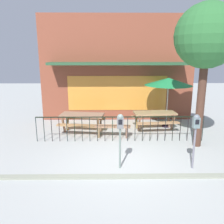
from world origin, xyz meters
The scene contains 11 objects.
ground centered at (0.00, 0.00, 0.00)m, with size 40.00×40.00×0.00m, color #A9ACA9.
pub_storefront centered at (0.00, 5.09, 2.53)m, with size 7.49×1.49×5.07m.
patio_fence_front centered at (0.00, 1.86, 0.66)m, with size 6.32×0.04×0.97m.
picnic_table_left centered at (-1.55, 2.99, 0.61)m, with size 1.97×1.60×0.79m.
picnic_table_right centered at (1.58, 3.29, 0.61)m, with size 1.91×1.51×0.79m.
patio_umbrella centered at (2.19, 3.64, 2.05)m, with size 2.08×2.08×2.23m.
patio_bench centered at (-0.27, 2.30, 0.35)m, with size 1.42×0.41×0.48m.
parking_meter_near centered at (-0.10, -0.30, 1.25)m, with size 0.18×0.17×1.62m.
parking_meter_far centered at (2.01, -0.33, 1.25)m, with size 0.18×0.17×1.62m.
street_tree centered at (2.77, 1.38, 3.75)m, with size 2.11×2.11×4.86m.
curb_edge centered at (0.00, -0.84, 0.00)m, with size 10.49×0.20×0.11m, color gray.
Camera 1 is at (-0.41, -6.43, 3.22)m, focal length 37.06 mm.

